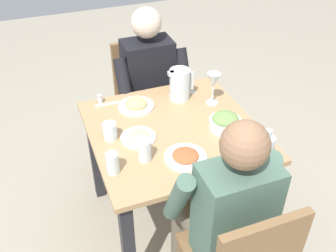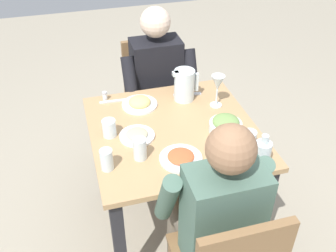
# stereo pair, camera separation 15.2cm
# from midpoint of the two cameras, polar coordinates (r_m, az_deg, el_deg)

# --- Properties ---
(ground_plane) EXTENTS (8.00, 8.00, 0.00)m
(ground_plane) POSITION_cam_midpoint_polar(r_m,az_deg,el_deg) (2.58, 2.43, -13.56)
(ground_plane) COLOR #9E937F
(dining_table) EXTENTS (0.88, 0.88, 0.73)m
(dining_table) POSITION_cam_midpoint_polar(r_m,az_deg,el_deg) (2.16, 2.84, -3.16)
(dining_table) COLOR tan
(dining_table) RESTS_ON ground_plane
(chair_far) EXTENTS (0.40, 0.40, 0.88)m
(chair_far) POSITION_cam_midpoint_polar(r_m,az_deg,el_deg) (2.80, -0.65, 4.66)
(chair_far) COLOR olive
(chair_far) RESTS_ON ground_plane
(diner_near) EXTENTS (0.48, 0.53, 1.18)m
(diner_near) POSITION_cam_midpoint_polar(r_m,az_deg,el_deg) (1.78, 9.18, -12.38)
(diner_near) COLOR #4C6B5B
(diner_near) RESTS_ON ground_plane
(diner_far) EXTENTS (0.48, 0.53, 1.18)m
(diner_far) POSITION_cam_midpoint_polar(r_m,az_deg,el_deg) (2.56, 0.52, 5.13)
(diner_far) COLOR black
(diner_far) RESTS_ON ground_plane
(water_pitcher) EXTENTS (0.16, 0.12, 0.19)m
(water_pitcher) POSITION_cam_midpoint_polar(r_m,az_deg,el_deg) (2.28, 4.34, 5.99)
(water_pitcher) COLOR silver
(water_pitcher) RESTS_ON dining_table
(salad_bowl) EXTENTS (0.17, 0.17, 0.09)m
(salad_bowl) POSITION_cam_midpoint_polar(r_m,az_deg,el_deg) (2.07, 10.55, 0.12)
(salad_bowl) COLOR white
(salad_bowl) RESTS_ON dining_table
(plate_rice_curry) EXTENTS (0.21, 0.21, 0.04)m
(plate_rice_curry) POSITION_cam_midpoint_polar(r_m,az_deg,el_deg) (1.88, 4.21, -4.69)
(plate_rice_curry) COLOR white
(plate_rice_curry) RESTS_ON dining_table
(plate_fries) EXTENTS (0.21, 0.21, 0.06)m
(plate_fries) POSITION_cam_midpoint_polar(r_m,az_deg,el_deg) (2.25, -2.28, 3.36)
(plate_fries) COLOR white
(plate_fries) RESTS_ON dining_table
(plate_beans) EXTENTS (0.18, 0.18, 0.04)m
(plate_beans) POSITION_cam_midpoint_polar(r_m,az_deg,el_deg) (2.01, -2.43, -1.39)
(plate_beans) COLOR white
(plate_beans) RESTS_ON dining_table
(water_glass_center) EXTENTS (0.06, 0.06, 0.11)m
(water_glass_center) POSITION_cam_midpoint_polar(r_m,az_deg,el_deg) (1.81, -6.63, -5.01)
(water_glass_center) COLOR silver
(water_glass_center) RESTS_ON dining_table
(water_glass_far_right) EXTENTS (0.07, 0.07, 0.09)m
(water_glass_far_right) POSITION_cam_midpoint_polar(r_m,az_deg,el_deg) (2.02, -6.51, -0.37)
(water_glass_far_right) COLOR silver
(water_glass_far_right) RESTS_ON dining_table
(water_glass_far_left) EXTENTS (0.07, 0.07, 0.11)m
(water_glass_far_left) POSITION_cam_midpoint_polar(r_m,az_deg,el_deg) (1.86, -1.82, -3.44)
(water_glass_far_left) COLOR silver
(water_glass_far_left) RESTS_ON dining_table
(water_glass_by_pitcher) EXTENTS (0.07, 0.07, 0.09)m
(water_glass_by_pitcher) POSITION_cam_midpoint_polar(r_m,az_deg,el_deg) (1.99, 13.97, -2.00)
(water_glass_by_pitcher) COLOR silver
(water_glass_by_pitcher) RESTS_ON dining_table
(wine_glass) EXTENTS (0.08, 0.08, 0.20)m
(wine_glass) POSITION_cam_midpoint_polar(r_m,az_deg,el_deg) (2.22, 9.28, 6.01)
(wine_glass) COLOR silver
(wine_glass) RESTS_ON dining_table
(oil_carafe) EXTENTS (0.08, 0.08, 0.16)m
(oil_carafe) POSITION_cam_midpoint_polar(r_m,az_deg,el_deg) (1.90, 15.92, -4.00)
(oil_carafe) COLOR silver
(oil_carafe) RESTS_ON dining_table
(salt_shaker) EXTENTS (0.03, 0.03, 0.05)m
(salt_shaker) POSITION_cam_midpoint_polar(r_m,az_deg,el_deg) (2.32, -7.43, 4.38)
(salt_shaker) COLOR white
(salt_shaker) RESTS_ON dining_table
(fork_near) EXTENTS (0.17, 0.08, 0.01)m
(fork_near) POSITION_cam_midpoint_polar(r_m,az_deg,el_deg) (1.94, 13.83, -4.83)
(fork_near) COLOR silver
(fork_near) RESTS_ON dining_table
(knife_near) EXTENTS (0.19, 0.02, 0.01)m
(knife_near) POSITION_cam_midpoint_polar(r_m,az_deg,el_deg) (2.31, -5.92, 3.64)
(knife_near) COLOR silver
(knife_near) RESTS_ON dining_table
(fork_far) EXTENTS (0.17, 0.05, 0.01)m
(fork_far) POSITION_cam_midpoint_polar(r_m,az_deg,el_deg) (2.37, 4.69, 4.59)
(fork_far) COLOR silver
(fork_far) RESTS_ON dining_table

